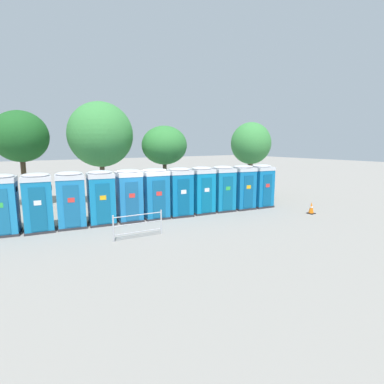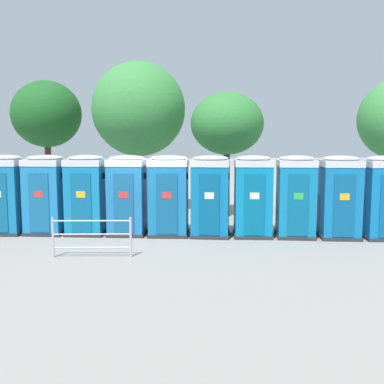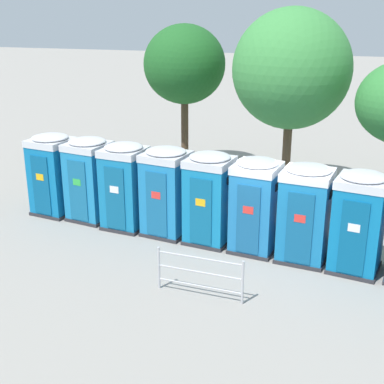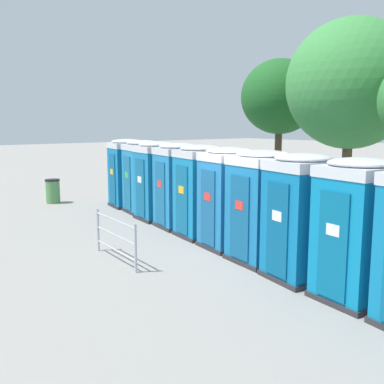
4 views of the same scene
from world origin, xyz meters
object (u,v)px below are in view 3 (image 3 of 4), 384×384
portapotty_3 (166,191)px  portapotty_6 (305,213)px  portapotty_1 (89,179)px  portapotty_2 (125,186)px  portapotty_4 (209,198)px  portapotty_0 (53,174)px  portapotty_7 (358,222)px  street_tree_0 (184,65)px  portapotty_5 (255,205)px  street_tree_3 (292,69)px  event_barrier (200,273)px

portapotty_3 → portapotty_6: (3.93, -0.56, -0.00)m
portapotty_6 → portapotty_1: bearing=171.7°
portapotty_2 → portapotty_4: (2.63, -0.29, -0.00)m
portapotty_0 → portapotty_1: 1.32m
portapotty_1 → portapotty_4: same height
portapotty_7 → street_tree_0: bearing=134.1°
portapotty_2 → portapotty_3: size_ratio=1.00×
portapotty_5 → portapotty_7: same height
portapotty_7 → portapotty_2: bearing=172.3°
portapotty_5 → street_tree_3: (0.18, 4.82, 2.99)m
portapotty_4 → event_barrier: (0.58, -2.96, -0.72)m
portapotty_0 → street_tree_0: (2.57, 5.51, 2.85)m
portapotty_0 → portapotty_7: same height
portapotty_1 → portapotty_3: bearing=-8.5°
portapotty_3 → street_tree_3: 6.06m
portapotty_3 → street_tree_3: size_ratio=0.41×
portapotty_1 → event_barrier: 5.77m
portapotty_5 → event_barrier: portapotty_5 is taller
portapotty_1 → event_barrier: bearing=-38.1°
portapotty_3 → portapotty_7: size_ratio=1.00×
street_tree_3 → event_barrier: street_tree_3 is taller
street_tree_3 → event_barrier: bearing=-96.8°
portapotty_0 → portapotty_6: size_ratio=1.00×
portapotty_5 → street_tree_3: street_tree_3 is taller
street_tree_0 → portapotty_0: bearing=-115.1°
portapotty_4 → street_tree_0: 7.33m
portapotty_2 → portapotty_0: bearing=171.2°
portapotty_7 → portapotty_0: bearing=172.0°
portapotty_2 → event_barrier: portapotty_2 is taller
street_tree_3 → portapotty_6: bearing=-77.4°
portapotty_1 → portapotty_3: same height
event_barrier → portapotty_0: bearing=147.9°
street_tree_0 → portapotty_3: bearing=-77.3°
portapotty_2 → portapotty_5: (3.94, -0.47, 0.00)m
portapotty_2 → street_tree_0: (-0.04, 5.91, 2.85)m
portapotty_0 → street_tree_3: 8.36m
event_barrier → portapotty_6: bearing=51.7°
portapotty_0 → portapotty_6: (7.86, -1.07, -0.00)m
portapotty_6 → portapotty_7: 1.32m
portapotty_3 → portapotty_6: same height
portapotty_4 → street_tree_3: 5.72m
portapotty_4 → portapotty_2: bearing=173.7°
portapotty_3 → portapotty_7: 5.29m
portapotty_4 → portapotty_6: size_ratio=1.00×
portapotty_1 → portapotty_5: (5.23, -0.75, 0.00)m
portapotty_1 → street_tree_0: street_tree_0 is taller
portapotty_3 → portapotty_5: 2.64m
event_barrier → street_tree_3: bearing=83.2°
portapotty_2 → street_tree_3: street_tree_3 is taller
portapotty_1 → portapotty_4: 3.96m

